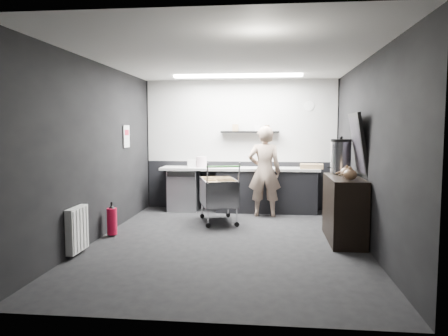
# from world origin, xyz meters

# --- Properties ---
(floor) EXTENTS (5.50, 5.50, 0.00)m
(floor) POSITION_xyz_m (0.00, 0.00, 0.00)
(floor) COLOR black
(floor) RESTS_ON ground
(ceiling) EXTENTS (5.50, 5.50, 0.00)m
(ceiling) POSITION_xyz_m (0.00, 0.00, 2.70)
(ceiling) COLOR silver
(ceiling) RESTS_ON wall_back
(wall_back) EXTENTS (5.50, 0.00, 5.50)m
(wall_back) POSITION_xyz_m (0.00, 2.75, 1.35)
(wall_back) COLOR black
(wall_back) RESTS_ON floor
(wall_front) EXTENTS (5.50, 0.00, 5.50)m
(wall_front) POSITION_xyz_m (0.00, -2.75, 1.35)
(wall_front) COLOR black
(wall_front) RESTS_ON floor
(wall_left) EXTENTS (0.00, 5.50, 5.50)m
(wall_left) POSITION_xyz_m (-2.00, 0.00, 1.35)
(wall_left) COLOR black
(wall_left) RESTS_ON floor
(wall_right) EXTENTS (0.00, 5.50, 5.50)m
(wall_right) POSITION_xyz_m (2.00, 0.00, 1.35)
(wall_right) COLOR black
(wall_right) RESTS_ON floor
(kitchen_wall_panel) EXTENTS (3.95, 0.02, 1.70)m
(kitchen_wall_panel) POSITION_xyz_m (0.00, 2.73, 1.85)
(kitchen_wall_panel) COLOR #AFAEAA
(kitchen_wall_panel) RESTS_ON wall_back
(dado_panel) EXTENTS (3.95, 0.02, 1.00)m
(dado_panel) POSITION_xyz_m (0.00, 2.73, 0.50)
(dado_panel) COLOR black
(dado_panel) RESTS_ON wall_back
(floating_shelf) EXTENTS (1.20, 0.22, 0.04)m
(floating_shelf) POSITION_xyz_m (0.20, 2.62, 1.62)
(floating_shelf) COLOR black
(floating_shelf) RESTS_ON wall_back
(wall_clock) EXTENTS (0.20, 0.03, 0.20)m
(wall_clock) POSITION_xyz_m (1.40, 2.72, 2.15)
(wall_clock) COLOR silver
(wall_clock) RESTS_ON wall_back
(poster) EXTENTS (0.02, 0.30, 0.40)m
(poster) POSITION_xyz_m (-1.98, 1.30, 1.55)
(poster) COLOR silver
(poster) RESTS_ON wall_left
(poster_red_band) EXTENTS (0.02, 0.22, 0.10)m
(poster_red_band) POSITION_xyz_m (-1.98, 1.30, 1.62)
(poster_red_band) COLOR #B5162E
(poster_red_band) RESTS_ON poster
(radiator) EXTENTS (0.10, 0.50, 0.60)m
(radiator) POSITION_xyz_m (-1.94, -0.90, 0.35)
(radiator) COLOR silver
(radiator) RESTS_ON wall_left
(ceiling_strip) EXTENTS (2.40, 0.20, 0.04)m
(ceiling_strip) POSITION_xyz_m (0.00, 1.85, 2.67)
(ceiling_strip) COLOR white
(ceiling_strip) RESTS_ON ceiling
(prep_counter) EXTENTS (3.20, 0.61, 0.90)m
(prep_counter) POSITION_xyz_m (0.14, 2.42, 0.46)
(prep_counter) COLOR black
(prep_counter) RESTS_ON floor
(person) EXTENTS (0.63, 0.42, 1.74)m
(person) POSITION_xyz_m (0.51, 1.97, 0.87)
(person) COLOR beige
(person) RESTS_ON floor
(shopping_cart) EXTENTS (0.83, 1.12, 1.07)m
(shopping_cart) POSITION_xyz_m (-0.30, 1.32, 0.51)
(shopping_cart) COLOR silver
(shopping_cart) RESTS_ON floor
(sideboard) EXTENTS (0.55, 1.29, 1.93)m
(sideboard) POSITION_xyz_m (1.75, 0.28, 0.61)
(sideboard) COLOR black
(sideboard) RESTS_ON floor
(fire_extinguisher) EXTENTS (0.16, 0.16, 0.52)m
(fire_extinguisher) POSITION_xyz_m (-1.85, 0.15, 0.25)
(fire_extinguisher) COLOR red
(fire_extinguisher) RESTS_ON floor
(cardboard_box) EXTENTS (0.48, 0.38, 0.09)m
(cardboard_box) POSITION_xyz_m (1.44, 2.37, 0.94)
(cardboard_box) COLOR #9F7E54
(cardboard_box) RESTS_ON prep_counter
(pink_tub) EXTENTS (0.22, 0.22, 0.22)m
(pink_tub) POSITION_xyz_m (-0.78, 2.42, 1.01)
(pink_tub) COLOR silver
(pink_tub) RESTS_ON prep_counter
(white_container) EXTENTS (0.19, 0.16, 0.15)m
(white_container) POSITION_xyz_m (-0.98, 2.37, 0.98)
(white_container) COLOR silver
(white_container) RESTS_ON prep_counter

